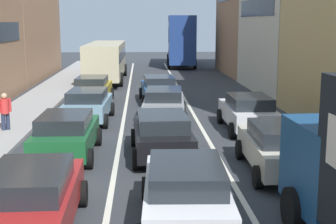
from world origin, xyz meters
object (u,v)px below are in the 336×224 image
Objects in this scene: sedan_left_lane_third at (66,134)px; pedestrian_near_kerb at (5,110)px; sedan_centre_lane_fifth at (159,88)px; bus_mid_queue_primary at (106,58)px; wagon_right_lane_far at (248,112)px; sedan_left_lane_fifth at (92,89)px; coupe_centre_lane_fourth at (164,103)px; bus_far_queue_secondary at (181,38)px; wagon_left_lane_second at (31,198)px; hatchback_centre_lane_third at (162,134)px; sedan_right_lane_behind_truck at (279,147)px; sedan_centre_lane_second at (186,192)px; sedan_left_lane_fourth at (88,105)px.

pedestrian_near_kerb is at bearing 39.61° from sedan_left_lane_third.
bus_mid_queue_primary is at bearing 17.04° from sedan_centre_lane_fifth.
sedan_left_lane_fifth is at bearing 43.76° from wagon_right_lane_far.
sedan_left_lane_third is at bearing 153.07° from coupe_centre_lane_fourth.
bus_far_queue_secondary reaches higher than pedestrian_near_kerb.
wagon_left_lane_second is at bearing 144.96° from wagon_right_lane_far.
sedan_centre_lane_fifth is at bearing -3.41° from hatchback_centre_lane_third.
pedestrian_near_kerb reaches higher than wagon_right_lane_far.
bus_mid_queue_primary is (-3.63, 10.03, 0.96)m from sedan_centre_lane_fifth.
bus_mid_queue_primary reaches higher than coupe_centre_lane_fourth.
sedan_centre_lane_second is at bearing 141.65° from sedan_right_lane_behind_truck.
bus_far_queue_secondary reaches higher than sedan_left_lane_third.
sedan_centre_lane_fifth is (3.41, 5.34, 0.00)m from sedan_left_lane_fourth.
sedan_left_lane_fifth is at bearing 39.98° from coupe_centre_lane_fourth.
wagon_right_lane_far is at bearing 57.25° from pedestrian_near_kerb.
wagon_left_lane_second and sedan_left_lane_fourth have the same top height.
hatchback_centre_lane_third is 0.41× the size of bus_mid_queue_primary.
sedan_centre_lane_fifth is at bearing 14.99° from sedan_right_lane_behind_truck.
hatchback_centre_lane_third is 11.33m from sedan_centre_lane_fifth.
sedan_centre_lane_fifth and sedan_right_lane_behind_truck have the same top height.
sedan_left_lane_fifth is at bearing 5.52° from sedan_left_lane_fourth.
pedestrian_near_kerb is (-9.64, -30.36, -1.88)m from bus_far_queue_secondary.
bus_mid_queue_primary is at bearing 3.01° from sedan_left_lane_fourth.
sedan_left_lane_third is 21.23m from bus_mid_queue_primary.
hatchback_centre_lane_third and sedan_left_lane_third have the same top height.
sedan_centre_lane_second is 1.01× the size of sedan_left_lane_third.
sedan_centre_lane_second is 1.01× the size of wagon_left_lane_second.
sedan_centre_lane_second is at bearing -148.65° from sedan_left_lane_third.
wagon_right_lane_far is at bearing -61.54° from sedan_left_lane_third.
sedan_left_lane_third and sedan_left_lane_fourth have the same top height.
sedan_right_lane_behind_truck is at bearing -138.42° from sedan_left_lane_fourth.
hatchback_centre_lane_third is 3.23m from sedan_left_lane_third.
coupe_centre_lane_fourth is 0.42× the size of bus_far_queue_secondary.
sedan_centre_lane_fifth is at bearing -159.53° from bus_mid_queue_primary.
sedan_right_lane_behind_truck is at bearing 176.65° from wagon_right_lane_far.
coupe_centre_lane_fourth is 1.02× the size of wagon_right_lane_far.
sedan_centre_lane_second and wagon_right_lane_far have the same top height.
sedan_left_lane_third is 5.84m from sedan_left_lane_fourth.
sedan_left_lane_fourth is at bearing 25.51° from hatchback_centre_lane_third.
sedan_left_lane_third is (-3.23, 0.15, 0.00)m from hatchback_centre_lane_third.
sedan_left_lane_fifth is (-3.69, 17.04, 0.00)m from sedan_centre_lane_second.
sedan_centre_lane_second is at bearing 177.04° from sedan_centre_lane_fifth.
wagon_left_lane_second is 6.68m from hatchback_centre_lane_third.
wagon_left_lane_second and sedan_left_lane_fifth have the same top height.
sedan_centre_lane_second and hatchback_centre_lane_third have the same top height.
wagon_right_lane_far is at bearing -17.66° from sedan_centre_lane_second.
bus_mid_queue_primary is at bearing 154.99° from bus_far_queue_secondary.
coupe_centre_lane_fourth is 6.38m from sedan_left_lane_fifth.
sedan_left_lane_third is at bearing -179.16° from bus_mid_queue_primary.
sedan_left_lane_third is 0.41× the size of bus_mid_queue_primary.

